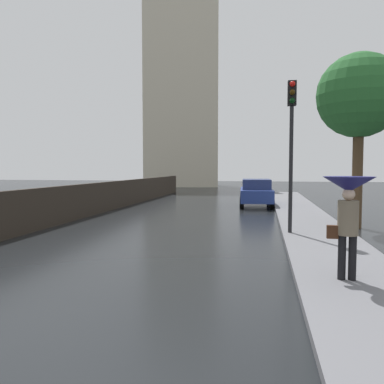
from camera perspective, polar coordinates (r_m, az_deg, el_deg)
The scene contains 5 objects.
car_blue_mid_road at distance 22.30m, azimuth 9.28°, elevation -0.04°, with size 1.97×4.33×1.53m.
pedestrian_with_umbrella_near at distance 7.59m, azimuth 21.70°, elevation -1.02°, with size 0.91×0.91×1.87m.
traffic_light at distance 12.67m, azimuth 14.21°, elevation 8.84°, with size 0.26×0.39×4.69m.
street_tree_near at distance 15.50m, azimuth 23.07°, elevation 12.56°, with size 2.98×2.98×6.22m.
distant_tower at distance 47.68m, azimuth -1.53°, elevation 13.38°, with size 9.32×8.21×20.65m.
Camera 1 is at (3.40, -3.86, 2.17)m, focal length 36.83 mm.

